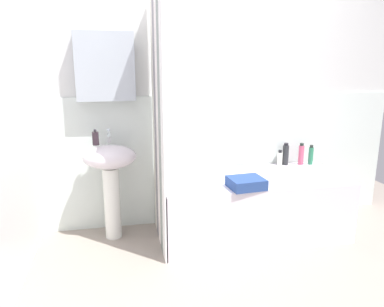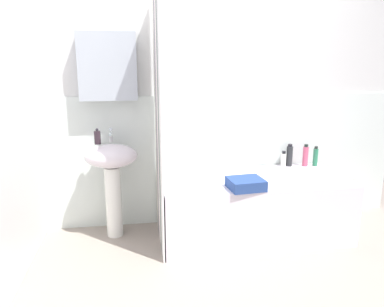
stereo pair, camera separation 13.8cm
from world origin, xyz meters
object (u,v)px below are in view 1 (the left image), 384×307
at_px(bathtub, 251,205).
at_px(body_wash_bottle, 311,155).
at_px(lotion_bottle, 301,154).
at_px(soap_dispenser, 96,138).
at_px(conditioner_bottle, 286,154).
at_px(sink, 110,171).
at_px(towel_folded, 246,183).
at_px(shampoo_bottle, 280,158).

height_order(bathtub, body_wash_bottle, body_wash_bottle).
bearing_deg(lotion_bottle, soap_dispenser, -177.63).
xyz_separation_m(bathtub, lotion_bottle, (0.60, 0.28, 0.36)).
height_order(soap_dispenser, bathtub, soap_dispenser).
bearing_deg(conditioner_bottle, sink, -175.48).
height_order(soap_dispenser, towel_folded, soap_dispenser).
height_order(bathtub, shampoo_bottle, shampoo_bottle).
height_order(body_wash_bottle, conditioner_bottle, conditioner_bottle).
height_order(lotion_bottle, towel_folded, lotion_bottle).
distance_m(lotion_bottle, conditioner_bottle, 0.15).
bearing_deg(conditioner_bottle, bathtub, -145.50).
bearing_deg(shampoo_bottle, conditioner_bottle, 6.19).
height_order(bathtub, towel_folded, towel_folded).
distance_m(sink, soap_dispenser, 0.30).
relative_size(sink, lotion_bottle, 3.93).
height_order(lotion_bottle, shampoo_bottle, lotion_bottle).
bearing_deg(bathtub, conditioner_bottle, 34.50).
relative_size(bathtub, lotion_bottle, 7.58).
bearing_deg(shampoo_bottle, bathtub, -142.15).
relative_size(soap_dispenser, towel_folded, 0.51).
distance_m(body_wash_bottle, shampoo_bottle, 0.31).
relative_size(soap_dispenser, lotion_bottle, 0.64).
relative_size(lotion_bottle, shampoo_bottle, 1.41).
relative_size(lotion_bottle, towel_folded, 0.79).
height_order(soap_dispenser, shampoo_bottle, soap_dispenser).
relative_size(bathtub, conditioner_bottle, 7.49).
distance_m(sink, towel_folded, 1.13).
bearing_deg(conditioner_bottle, shampoo_bottle, -173.81).
bearing_deg(sink, towel_folded, -23.04).
height_order(sink, conditioner_bottle, sink).
distance_m(shampoo_bottle, towel_folded, 0.78).
xyz_separation_m(soap_dispenser, conditioner_bottle, (1.75, 0.10, -0.25)).
relative_size(sink, body_wash_bottle, 4.35).
distance_m(soap_dispenser, lotion_bottle, 1.92).
bearing_deg(bathtub, sink, 171.58).
bearing_deg(bathtub, shampoo_bottle, 37.85).
bearing_deg(soap_dispenser, body_wash_bottle, 1.88).
relative_size(sink, soap_dispenser, 6.11).
xyz_separation_m(body_wash_bottle, shampoo_bottle, (-0.31, 0.03, -0.02)).
distance_m(conditioner_bottle, towel_folded, 0.83).
xyz_separation_m(sink, towel_folded, (1.04, -0.44, -0.03)).
relative_size(conditioner_bottle, towel_folded, 0.80).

